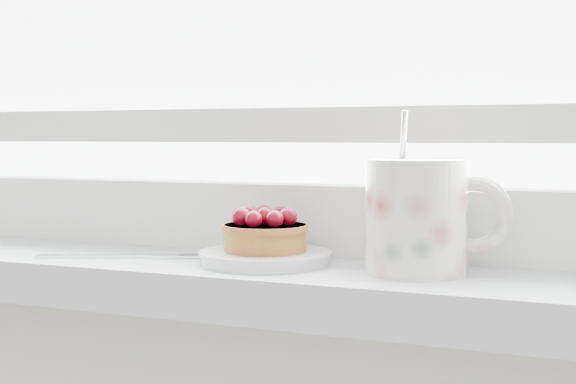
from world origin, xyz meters
The scene contains 4 objects.
saucer centered at (-0.05, 1.88, 0.95)m, with size 0.12×0.12×0.01m, color silver.
raspberry_tart centered at (-0.05, 1.88, 0.97)m, with size 0.08×0.08×0.04m.
floral_mug centered at (0.10, 1.89, 0.99)m, with size 0.13×0.10×0.14m.
fork centered at (-0.19, 1.86, 0.94)m, with size 0.16×0.08×0.00m.
Camera 1 is at (0.26, 1.21, 1.06)m, focal length 50.00 mm.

